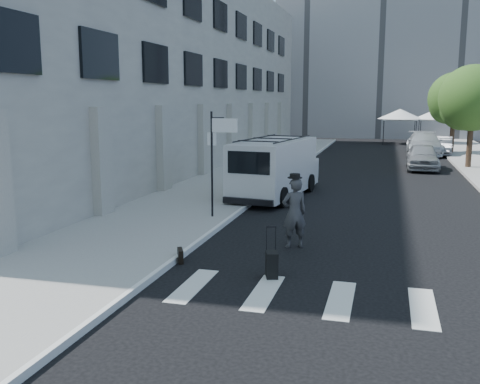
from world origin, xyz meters
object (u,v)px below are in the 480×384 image
Objects in this scene: businessman at (294,213)px; cargo_van at (276,168)px; suitcase at (272,264)px; briefcase at (180,256)px; parked_car_a at (423,157)px; parked_car_b at (441,146)px; parked_car_c at (424,144)px.

cargo_van is (-2.08, 7.54, 0.26)m from businessman.
businessman is 1.66× the size of suitcase.
suitcase is (-0.06, -2.67, -0.66)m from businessman.
cargo_van is at bearing 60.49° from briefcase.
cargo_van is (-2.02, 10.20, 0.92)m from suitcase.
parked_car_a is at bearing -132.93° from businessman.
briefcase is 0.11× the size of parked_car_b.
briefcase is 21.77m from parked_car_a.
suitcase is at bearing -101.06° from parked_car_a.
briefcase is 0.38× the size of suitcase.
businessman is 27.99m from parked_car_b.
parked_car_c is at bearing 48.75° from briefcase.
cargo_van reaches higher than suitcase.
parked_car_c is (7.50, 29.48, 0.67)m from briefcase.
parked_car_b is (6.19, 27.30, -0.28)m from businessman.
cargo_van is 1.56× the size of parked_car_b.
businessman is 0.30× the size of cargo_van.
parked_car_b is 0.72× the size of parked_car_c.
briefcase is 0.10× the size of parked_car_a.
parked_car_c is at bearing -129.94° from businessman.
parked_car_c reaches higher than parked_car_b.
suitcase is 0.28× the size of parked_car_b.
cargo_van is at bearing -107.27° from parked_car_b.
cargo_van is at bearing -110.28° from parked_car_c.
businessman is 19.02m from parked_car_a.
parked_car_c is (0.60, 8.84, 0.08)m from parked_car_a.
parked_car_c is at bearing -176.97° from parked_car_b.
businessman reaches higher than parked_car_b.
suitcase reaches higher than briefcase.
businessman is 0.46× the size of parked_car_b.
suitcase is 0.18× the size of cargo_van.
briefcase is 2.51m from suitcase.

